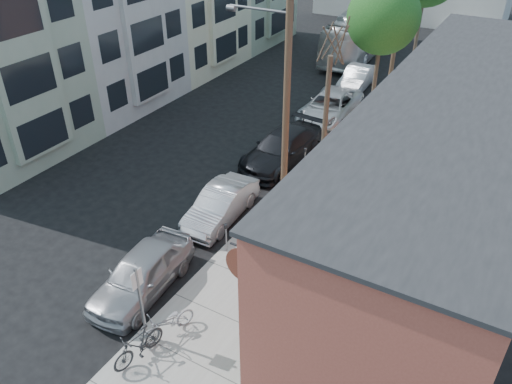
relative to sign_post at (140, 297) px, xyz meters
The scene contains 25 objects.
ground 4.93m from the sign_post, 120.89° to the left, with size 120.00×120.00×0.00m, color black.
sidewalk 15.15m from the sign_post, 82.75° to the left, with size 4.50×58.00×0.15m, color #A39E97.
cafe_building 11.22m from the sign_post, 53.35° to the left, with size 6.60×20.20×6.61m.
apartment_row 23.03m from the sign_post, 128.38° to the left, with size 6.30×32.00×9.00m.
sign_post is the anchor object (origin of this frame).
parking_meter_near 4.88m from the sign_post, 91.19° to the left, with size 0.14×0.14×1.24m.
parking_meter_far 11.82m from the sign_post, 90.49° to the left, with size 0.14×0.14×1.24m.
utility_pole_near 9.85m from the sign_post, 89.75° to the left, with size 3.57×0.28×10.00m.
utility_pole_far 24.93m from the sign_post, 89.77° to the left, with size 1.80×0.28×10.00m.
tree_bare 12.71m from the sign_post, 87.96° to the left, with size 0.24×0.24×5.55m.
tree_leafy_mid 20.36m from the sign_post, 88.71° to the left, with size 3.98×3.98×7.62m.
patio_chair_a 4.52m from the sign_post, 30.02° to the left, with size 0.50×0.50×0.88m, color #103A28, non-canonical shape.
patio_chair_b 4.02m from the sign_post, ahead, with size 0.50×0.50×0.88m, color #103A28, non-canonical shape.
patron_grey 3.92m from the sign_post, 14.07° to the left, with size 0.57×0.38×1.57m, color gray.
patron_green 3.62m from the sign_post, 10.87° to the left, with size 0.82×0.64×1.68m, color #327F3E.
cyclist 6.56m from the sign_post, 81.17° to the left, with size 1.20×0.69×1.85m, color maroon.
cyclist_bike 6.61m from the sign_post, 81.17° to the left, with size 0.75×2.14×1.13m, color black.
parked_bike_a 1.40m from the sign_post, 62.41° to the right, with size 0.52×1.83×1.10m, color black.
parked_bike_b 1.39m from the sign_post, 35.79° to the left, with size 0.65×1.87×0.98m, color gray.
car_0 2.51m from the sign_post, 132.79° to the left, with size 1.85×4.60×1.57m, color #9D9DA4.
car_1 6.91m from the sign_post, 103.14° to the left, with size 1.51×4.33×1.43m, color #AFB0B7.
car_2 12.35m from the sign_post, 97.23° to the left, with size 2.27×5.58×1.62m, color black.
car_3 18.42m from the sign_post, 94.84° to the left, with size 2.60×5.63×1.57m, color #ADAFB5.
car_4 23.96m from the sign_post, 94.55° to the left, with size 1.55×4.45×1.47m, color #BABAC2.
bus 31.50m from the sign_post, 97.95° to the left, with size 2.85×12.17×3.39m, color silver.
Camera 1 is at (10.68, -11.51, 12.48)m, focal length 35.00 mm.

